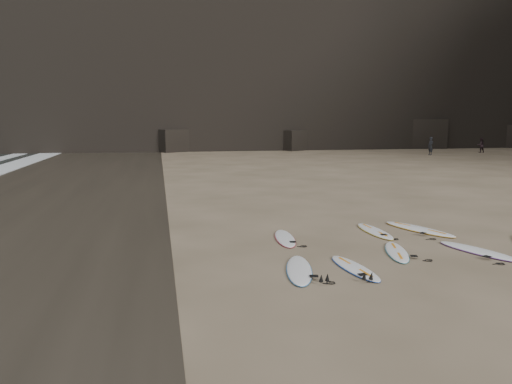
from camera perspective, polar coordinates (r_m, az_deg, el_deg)
The scene contains 11 objects.
ground at distance 14.48m, azimuth 19.70°, elevation -6.74°, with size 240.00×240.00×0.00m, color #897559.
wet_sand at distance 22.99m, azimuth -25.32°, elevation -1.57°, with size 12.00×200.00×0.01m, color #383026.
surfboard_0 at distance 12.24m, azimuth 4.95°, elevation -8.80°, with size 0.59×2.46×0.09m, color white.
surfboard_1 at distance 12.57m, azimuth 11.21°, elevation -8.49°, with size 0.54×2.26×0.08m, color white.
surfboard_2 at distance 14.31m, azimuth 15.79°, elevation -6.58°, with size 0.53×2.22×0.08m, color white.
surfboard_3 at distance 15.14m, azimuth 24.10°, elevation -6.15°, with size 0.61×2.52×0.09m, color white.
surfboard_5 at distance 15.33m, azimuth 3.33°, elevation -5.27°, with size 0.55×2.29×0.08m, color white.
surfboard_6 at distance 16.69m, azimuth 13.41°, elevation -4.35°, with size 0.58×2.41×0.09m, color white.
surfboard_7 at distance 17.36m, azimuth 18.13°, elevation -4.02°, with size 0.67×2.79×0.10m, color white.
person_a at distance 53.70m, azimuth 19.32°, elevation 4.98°, with size 0.66×0.43×1.82m, color black.
person_b at distance 59.64m, azimuth 24.30°, elevation 4.90°, with size 0.78×0.61×1.60m, color black.
Camera 1 is at (-7.28, -11.97, 3.65)m, focal length 35.00 mm.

